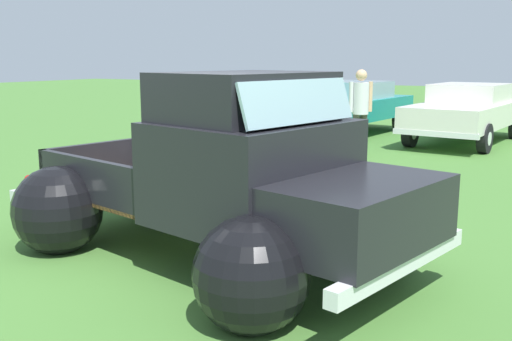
{
  "coord_description": "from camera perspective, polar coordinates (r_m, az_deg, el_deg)",
  "views": [
    {
      "loc": [
        3.29,
        -4.91,
        2.05
      ],
      "look_at": [
        0.0,
        1.06,
        0.74
      ],
      "focal_mm": 41.21,
      "sensor_mm": 36.0,
      "label": 1
    }
  ],
  "objects": [
    {
      "name": "show_car_1",
      "position": [
        15.33,
        19.8,
        5.5
      ],
      "size": [
        2.38,
        4.8,
        1.43
      ],
      "rotation": [
        0.0,
        0.0,
        -1.69
      ],
      "color": "black",
      "rests_on": "ground"
    },
    {
      "name": "ground_plane",
      "position": [
        6.26,
        -4.75,
        -8.27
      ],
      "size": [
        80.0,
        80.0,
        0.0
      ],
      "primitive_type": "plane",
      "color": "#477A33"
    },
    {
      "name": "spectator_1",
      "position": [
        12.62,
        10.1,
        6.14
      ],
      "size": [
        0.48,
        0.48,
        1.82
      ],
      "rotation": [
        0.0,
        0.0,
        2.33
      ],
      "color": "#4C4742",
      "rests_on": "ground"
    },
    {
      "name": "lane_cone_0",
      "position": [
        8.24,
        -1.17,
        -1.31
      ],
      "size": [
        0.36,
        0.36,
        0.63
      ],
      "color": "black",
      "rests_on": "ground"
    },
    {
      "name": "vintage_pickup_truck",
      "position": [
        5.78,
        -2.22,
        -2.04
      ],
      "size": [
        4.93,
        3.54,
        1.96
      ],
      "rotation": [
        0.0,
        0.0,
        -0.23
      ],
      "color": "black",
      "rests_on": "ground"
    },
    {
      "name": "show_car_0",
      "position": [
        16.25,
        9.21,
        6.26
      ],
      "size": [
        2.39,
        4.73,
        1.43
      ],
      "rotation": [
        0.0,
        0.0,
        -1.69
      ],
      "color": "black",
      "rests_on": "ground"
    }
  ]
}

